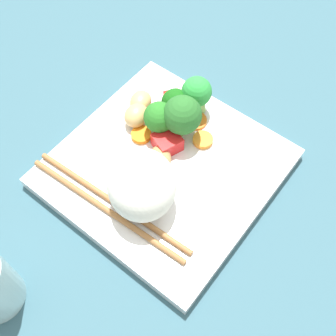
{
  "coord_description": "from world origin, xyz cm",
  "views": [
    {
      "loc": [
        -22.71,
        -17.81,
        48.22
      ],
      "look_at": [
        -1.2,
        -1.36,
        3.79
      ],
      "focal_mm": 45.48,
      "sensor_mm": 36.0,
      "label": 1
    }
  ],
  "objects_px": {
    "rice_mound": "(142,185)",
    "square_plate": "(165,168)",
    "broccoli_floret_0": "(175,103)",
    "carrot_slice_2": "(203,140)",
    "chopstick_pair": "(109,205)"
  },
  "relations": [
    {
      "from": "rice_mound",
      "to": "carrot_slice_2",
      "type": "relative_size",
      "value": 3.35
    },
    {
      "from": "broccoli_floret_0",
      "to": "carrot_slice_2",
      "type": "distance_m",
      "value": 0.06
    },
    {
      "from": "square_plate",
      "to": "carrot_slice_2",
      "type": "bearing_deg",
      "value": -16.62
    },
    {
      "from": "rice_mound",
      "to": "carrot_slice_2",
      "type": "distance_m",
      "value": 0.12
    },
    {
      "from": "square_plate",
      "to": "rice_mound",
      "type": "bearing_deg",
      "value": -170.25
    },
    {
      "from": "broccoli_floret_0",
      "to": "chopstick_pair",
      "type": "bearing_deg",
      "value": -172.25
    },
    {
      "from": "rice_mound",
      "to": "carrot_slice_2",
      "type": "xyz_separation_m",
      "value": [
        0.12,
        -0.01,
        -0.03
      ]
    },
    {
      "from": "chopstick_pair",
      "to": "rice_mound",
      "type": "bearing_deg",
      "value": 48.65
    },
    {
      "from": "broccoli_floret_0",
      "to": "chopstick_pair",
      "type": "height_order",
      "value": "broccoli_floret_0"
    },
    {
      "from": "rice_mound",
      "to": "carrot_slice_2",
      "type": "height_order",
      "value": "rice_mound"
    },
    {
      "from": "square_plate",
      "to": "broccoli_floret_0",
      "type": "relative_size",
      "value": 5.82
    },
    {
      "from": "rice_mound",
      "to": "broccoli_floret_0",
      "type": "height_order",
      "value": "rice_mound"
    },
    {
      "from": "carrot_slice_2",
      "to": "chopstick_pair",
      "type": "relative_size",
      "value": 0.12
    },
    {
      "from": "rice_mound",
      "to": "square_plate",
      "type": "bearing_deg",
      "value": 9.75
    },
    {
      "from": "rice_mound",
      "to": "carrot_slice_2",
      "type": "bearing_deg",
      "value": -3.91
    }
  ]
}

